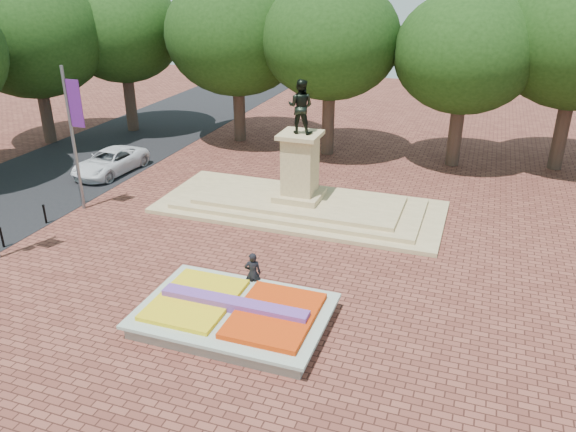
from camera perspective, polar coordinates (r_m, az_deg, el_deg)
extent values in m
plane|color=brown|center=(21.35, -5.66, -7.35)|extent=(90.00, 90.00, 0.00)
cube|color=black|center=(33.31, -25.95, 2.14)|extent=(9.00, 90.00, 0.02)
cube|color=gray|center=(19.35, -5.46, -10.22)|extent=(6.00, 4.00, 0.45)
cube|color=beige|center=(19.19, -5.49, -9.54)|extent=(6.30, 4.30, 0.12)
cube|color=#DF410C|center=(18.64, -1.38, -10.07)|extent=(2.60, 3.40, 0.22)
cube|color=yellow|center=(19.71, -9.38, -8.39)|extent=(2.60, 3.40, 0.18)
cube|color=#64328B|center=(19.07, -5.52, -8.99)|extent=(5.20, 0.55, 0.38)
cube|color=tan|center=(27.93, 1.19, 0.91)|extent=(14.00, 6.00, 0.20)
cube|color=tan|center=(27.85, 1.19, 1.28)|extent=(12.00, 5.00, 0.20)
cube|color=tan|center=(27.77, 1.19, 1.66)|extent=(10.00, 4.00, 0.20)
cube|color=tan|center=(27.68, 1.20, 2.14)|extent=(2.20, 2.20, 0.30)
cube|color=tan|center=(27.13, 1.23, 5.18)|extent=(1.50, 1.50, 2.80)
cube|color=tan|center=(26.69, 1.25, 8.23)|extent=(1.90, 1.90, 0.20)
imported|color=black|center=(26.35, 1.28, 11.06)|extent=(1.22, 0.95, 2.50)
cylinder|color=#3A2720|center=(42.91, -15.39, 11.02)|extent=(0.80, 0.80, 4.00)
ellipsoid|color=black|center=(42.17, -16.11, 17.22)|extent=(8.80, 8.80, 7.48)
cylinder|color=#3A2720|center=(39.01, -5.44, 10.51)|extent=(0.80, 0.80, 4.00)
ellipsoid|color=black|center=(38.19, -5.72, 17.37)|extent=(8.80, 8.80, 7.48)
cylinder|color=#3A2720|center=(36.69, 4.70, 9.67)|extent=(0.80, 0.80, 4.00)
ellipsoid|color=black|center=(35.82, 4.97, 16.96)|extent=(8.80, 8.80, 7.48)
cylinder|color=#3A2720|center=(35.63, 15.75, 8.41)|extent=(0.80, 0.80, 4.00)
ellipsoid|color=black|center=(34.73, 16.64, 15.87)|extent=(8.80, 8.80, 7.48)
cylinder|color=#3A2720|center=(35.92, 26.95, 6.81)|extent=(0.80, 0.80, 4.00)
cylinder|color=#3A2720|center=(41.28, -23.34, 9.31)|extent=(0.80, 0.80, 3.84)
ellipsoid|color=black|center=(40.52, -24.41, 15.43)|extent=(8.40, 8.40, 7.14)
cylinder|color=slate|center=(28.73, -20.98, 7.17)|extent=(0.16, 0.16, 7.00)
cube|color=#581B74|center=(28.02, -20.80, 10.63)|extent=(0.70, 0.04, 2.20)
cylinder|color=black|center=(26.93, -27.06, -2.00)|extent=(0.10, 0.10, 0.90)
sphere|color=black|center=(26.75, -27.24, -1.10)|extent=(0.12, 0.12, 0.12)
cylinder|color=black|center=(28.57, -23.46, 0.12)|extent=(0.10, 0.10, 0.90)
sphere|color=black|center=(28.40, -23.62, 0.99)|extent=(0.12, 0.12, 0.12)
cylinder|color=black|center=(30.34, -20.28, 2.00)|extent=(0.10, 0.10, 0.90)
sphere|color=black|center=(30.18, -20.41, 2.83)|extent=(0.12, 0.12, 0.12)
imported|color=silver|center=(34.28, -17.63, 5.28)|extent=(2.63, 5.11, 1.38)
imported|color=black|center=(20.62, -3.59, -5.82)|extent=(0.71, 0.60, 1.65)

